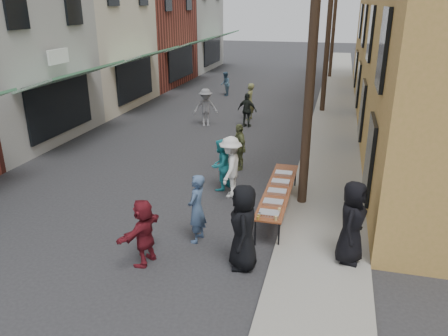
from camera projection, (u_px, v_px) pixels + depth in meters
The scene contains 27 objects.
ground at pixel (122, 235), 11.22m from camera, with size 120.00×120.00×0.00m, color #28282B.
sidewalk at pixel (335, 112), 23.58m from camera, with size 2.20×60.00×0.10m, color gray.
storefront_row at pixel (80, 29), 25.65m from camera, with size 8.00×37.00×9.00m.
utility_pole_near at pixel (313, 47), 11.31m from camera, with size 0.26×0.26×9.00m, color #2D2116.
utility_pole_mid at pixel (329, 25), 22.16m from camera, with size 0.26×0.26×9.00m, color #2D2116.
utility_pole_far at pixel (334, 18), 33.01m from camera, with size 0.26×0.26×9.00m, color #2D2116.
serving_table at pixel (278, 190), 12.12m from camera, with size 0.70×4.00×0.75m.
catering_tray_sausage at pixel (269, 214), 10.60m from camera, with size 0.50×0.33×0.08m, color maroon.
catering_tray_foil_b at pixel (273, 202), 11.19m from camera, with size 0.50×0.33×0.08m, color #B2B2B7.
catering_tray_buns at pixel (277, 192), 11.82m from camera, with size 0.50×0.33×0.08m, color tan.
catering_tray_foil_d at pixel (281, 182), 12.45m from camera, with size 0.50×0.33×0.08m, color #B2B2B7.
catering_tray_buns_end at pixel (284, 173), 13.09m from camera, with size 0.50×0.33×0.08m, color tan.
condiment_jar_a at pixel (258, 218), 10.38m from camera, with size 0.07×0.07×0.08m, color #A57F26.
condiment_jar_b at pixel (259, 216), 10.47m from camera, with size 0.07×0.07×0.08m, color #A57F26.
condiment_jar_c at pixel (259, 214), 10.56m from camera, with size 0.07×0.07×0.08m, color #A57F26.
cup_stack at pixel (276, 218), 10.32m from camera, with size 0.08×0.08×0.12m, color tan.
guest_front_a at pixel (243, 227), 9.53m from camera, with size 0.97×0.63×1.98m, color black.
guest_front_b at pixel (197, 209), 10.65m from camera, with size 0.64×0.42×1.76m, color #435C81.
guest_front_c at pixel (220, 165), 13.67m from camera, with size 0.80×0.63×1.65m, color teal.
guest_front_d at pixel (231, 167), 13.16m from camera, with size 1.22×0.70×1.89m, color white.
guest_front_e at pixel (239, 147), 15.37m from camera, with size 0.97×0.40×1.66m, color #62693D.
guest_queue_back at pixel (144, 232), 9.75m from camera, with size 1.46×0.47×1.57m, color maroon.
server at pixel (352, 222), 9.60m from camera, with size 0.94×0.61×1.92m, color black.
passerby_left at pixel (206, 107), 20.79m from camera, with size 1.16×0.67×1.80m, color slate.
passerby_mid at pixel (247, 110), 20.65m from camera, with size 0.95×0.40×1.62m, color black.
passerby_right at pixel (250, 102), 21.90m from camera, with size 0.67×0.44×1.84m, color olive.
passerby_far at pixel (225, 84), 27.69m from camera, with size 0.73×0.57×1.50m, color #426580.
Camera 1 is at (5.03, -8.89, 5.59)m, focal length 35.00 mm.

